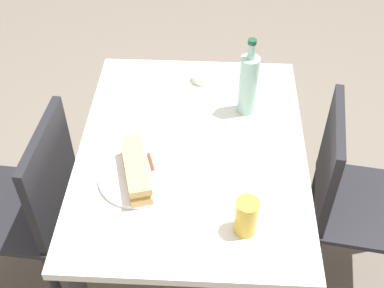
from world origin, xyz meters
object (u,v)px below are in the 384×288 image
at_px(dining_table, 192,173).
at_px(olive_bowl, 203,78).
at_px(chair_far, 348,196).
at_px(knife_near, 153,170).
at_px(beer_glass, 246,216).
at_px(baguette_sandwich_near, 136,169).
at_px(chair_near, 33,204).
at_px(plate_near, 137,178).
at_px(water_bottle, 248,84).

xyz_separation_m(dining_table, olive_bowl, (-0.38, 0.02, 0.14)).
xyz_separation_m(chair_far, knife_near, (0.14, -0.71, 0.26)).
bearing_deg(beer_glass, baguette_sandwich_near, -117.73).
bearing_deg(chair_near, dining_table, 98.09).
distance_m(chair_near, plate_near, 0.49).
distance_m(baguette_sandwich_near, knife_near, 0.06).
xyz_separation_m(chair_far, plate_near, (0.17, -0.76, 0.25)).
xyz_separation_m(chair_near, baguette_sandwich_near, (0.07, 0.42, 0.29)).
height_order(dining_table, knife_near, knife_near).
distance_m(baguette_sandwich_near, beer_glass, 0.39).
bearing_deg(olive_bowl, chair_far, 56.62).
xyz_separation_m(baguette_sandwich_near, beer_glass, (0.18, 0.34, 0.01)).
bearing_deg(chair_near, chair_far, 94.65).
height_order(water_bottle, olive_bowl, water_bottle).
bearing_deg(plate_near, chair_far, 102.28).
distance_m(water_bottle, beer_glass, 0.55).
height_order(beer_glass, olive_bowl, beer_glass).
height_order(plate_near, water_bottle, water_bottle).
distance_m(beer_glass, olive_bowl, 0.74).
height_order(knife_near, beer_glass, beer_glass).
bearing_deg(knife_near, chair_near, -95.40).
distance_m(chair_near, olive_bowl, 0.81).
height_order(dining_table, beer_glass, beer_glass).
xyz_separation_m(water_bottle, beer_glass, (0.55, -0.02, -0.06)).
relative_size(chair_far, knife_near, 5.00).
height_order(chair_near, water_bottle, water_bottle).
height_order(plate_near, baguette_sandwich_near, baguette_sandwich_near).
relative_size(knife_near, olive_bowl, 2.11).
xyz_separation_m(baguette_sandwich_near, knife_near, (-0.03, 0.05, -0.03)).
xyz_separation_m(knife_near, beer_glass, (0.21, 0.29, 0.04)).
bearing_deg(chair_near, plate_near, 80.50).
relative_size(baguette_sandwich_near, olive_bowl, 3.14).
height_order(chair_far, knife_near, chair_far).
bearing_deg(baguette_sandwich_near, chair_far, 102.28).
bearing_deg(chair_far, dining_table, -88.83).
distance_m(water_bottle, olive_bowl, 0.26).
relative_size(water_bottle, olive_bowl, 3.70).
bearing_deg(beer_glass, chair_far, 129.90).
bearing_deg(knife_near, olive_bowl, 164.34).
xyz_separation_m(knife_near, water_bottle, (-0.34, 0.31, 0.11)).
bearing_deg(water_bottle, olive_bowl, -135.85).
xyz_separation_m(chair_far, beer_glass, (0.35, -0.41, 0.30)).
distance_m(dining_table, water_bottle, 0.38).
distance_m(dining_table, olive_bowl, 0.41).
bearing_deg(baguette_sandwich_near, plate_near, -90.00).
bearing_deg(olive_bowl, baguette_sandwich_near, -19.88).
xyz_separation_m(plate_near, beer_glass, (0.18, 0.34, 0.05)).
height_order(dining_table, olive_bowl, olive_bowl).
relative_size(chair_near, knife_near, 5.00).
height_order(baguette_sandwich_near, beer_glass, beer_glass).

